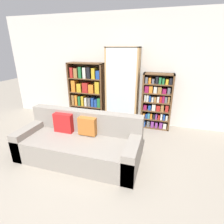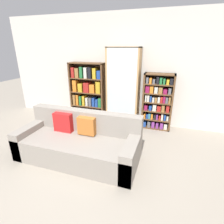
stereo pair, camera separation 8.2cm
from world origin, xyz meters
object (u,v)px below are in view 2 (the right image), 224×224
object	(u,v)px
wine_bottle	(133,126)
couch	(79,143)
display_cabinet	(123,88)
bookshelf_right	(158,102)
bookshelf_left	(88,93)

from	to	relation	value
wine_bottle	couch	bearing A→B (deg)	-119.86
couch	display_cabinet	xyz separation A→B (m)	(0.36, 1.71, 0.67)
display_cabinet	bookshelf_right	bearing A→B (deg)	1.02
display_cabinet	wine_bottle	xyz separation A→B (m)	(0.38, -0.43, -0.80)
bookshelf_left	wine_bottle	xyz separation A→B (m)	(1.36, -0.44, -0.59)
display_cabinet	wine_bottle	distance (m)	0.98
bookshelf_left	wine_bottle	size ratio (longest dim) A/B	4.13
bookshelf_right	bookshelf_left	bearing A→B (deg)	180.00
wine_bottle	bookshelf_left	bearing A→B (deg)	161.85
couch	bookshelf_right	bearing A→B (deg)	54.77
bookshelf_left	bookshelf_right	size ratio (longest dim) A/B	1.14
bookshelf_right	wine_bottle	size ratio (longest dim) A/B	3.62
couch	bookshelf_right	xyz separation A→B (m)	(1.22, 1.73, 0.38)
bookshelf_left	display_cabinet	xyz separation A→B (m)	(0.98, -0.02, 0.21)
couch	wine_bottle	world-z (taller)	couch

